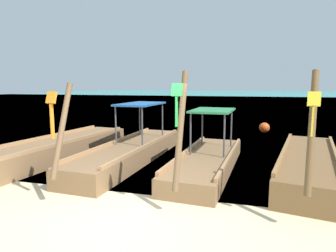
# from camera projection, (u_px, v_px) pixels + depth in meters

# --- Properties ---
(ground) EXTENTS (120.00, 120.00, 0.00)m
(ground) POSITION_uv_depth(u_px,v_px,m) (122.00, 220.00, 5.33)
(ground) COLOR beige
(sea_water) EXTENTS (120.00, 120.00, 0.00)m
(sea_water) POSITION_uv_depth(u_px,v_px,m) (236.00, 96.00, 63.88)
(sea_water) COLOR teal
(sea_water) RESTS_ON ground
(longtail_boat_pink_ribbon) EXTENTS (2.21, 7.30, 2.61)m
(longtail_boat_pink_ribbon) POSITION_uv_depth(u_px,v_px,m) (50.00, 151.00, 9.39)
(longtail_boat_pink_ribbon) COLOR olive
(longtail_boat_pink_ribbon) RESTS_ON ground
(longtail_boat_orange_ribbon) EXTENTS (1.70, 6.91, 2.52)m
(longtail_boat_orange_ribbon) POSITION_uv_depth(u_px,v_px,m) (131.00, 151.00, 9.41)
(longtail_boat_orange_ribbon) COLOR olive
(longtail_boat_orange_ribbon) RESTS_ON ground
(longtail_boat_green_ribbon) EXTENTS (1.76, 5.73, 2.75)m
(longtail_boat_green_ribbon) POSITION_uv_depth(u_px,v_px,m) (207.00, 160.00, 8.39)
(longtail_boat_green_ribbon) COLOR olive
(longtail_boat_green_ribbon) RESTS_ON ground
(longtail_boat_yellow_ribbon) EXTENTS (2.43, 6.36, 2.75)m
(longtail_boat_yellow_ribbon) POSITION_uv_depth(u_px,v_px,m) (308.00, 164.00, 7.90)
(longtail_boat_yellow_ribbon) COLOR brown
(longtail_boat_yellow_ribbon) RESTS_ON ground
(mooring_buoy_near) EXTENTS (0.54, 0.54, 0.54)m
(mooring_buoy_near) POSITION_uv_depth(u_px,v_px,m) (264.00, 128.00, 14.89)
(mooring_buoy_near) COLOR #EA5119
(mooring_buoy_near) RESTS_ON sea_water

